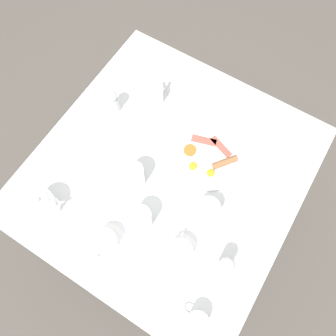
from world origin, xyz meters
The scene contains 17 objects.
ground_plane centered at (0.00, 0.00, 0.00)m, with size 8.00×8.00×0.00m, color #4C4742.
table centered at (0.00, 0.00, 0.64)m, with size 1.01×1.05×0.71m.
breakfast_plate centered at (-0.11, -0.12, 0.71)m, with size 0.28×0.28×0.04m.
teapot_near centered at (0.31, 0.37, 0.75)m, with size 0.16×0.12×0.12m.
teapot_far centered at (0.23, -0.24, 0.75)m, with size 0.10×0.18×0.12m.
teacup_with_saucer_left centered at (-0.20, 0.25, 0.74)m, with size 0.14×0.14×0.07m.
teacup_with_saucer_right centered at (0.04, 0.36, 0.74)m, with size 0.14×0.14×0.07m.
water_glass_tall centered at (0.08, 0.11, 0.76)m, with size 0.08×0.08×0.11m.
water_glass_short centered at (-0.03, 0.23, 0.76)m, with size 0.08×0.08×0.11m.
wine_glass_spare centered at (-0.22, 0.08, 0.76)m, with size 0.08×0.08×0.10m.
creamer_jug centered at (-0.37, 0.41, 0.74)m, with size 0.09×0.07×0.07m.
pepper_grinder centered at (-0.36, 0.21, 0.77)m, with size 0.05×0.05×0.12m.
salt_grinder centered at (0.34, -0.11, 0.77)m, with size 0.05×0.05×0.12m.
napkin_folded centered at (-0.22, -0.40, 0.71)m, with size 0.18×0.17×0.01m.
fork_by_plate centered at (0.05, -0.37, 0.71)m, with size 0.04×0.16×0.00m.
knife_by_plate centered at (0.30, 0.11, 0.71)m, with size 0.02×0.21×0.00m.
spoon_for_tea centered at (-0.37, 0.04, 0.71)m, with size 0.04×0.14×0.00m.
Camera 1 is at (-0.25, 0.40, 1.91)m, focal length 35.00 mm.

